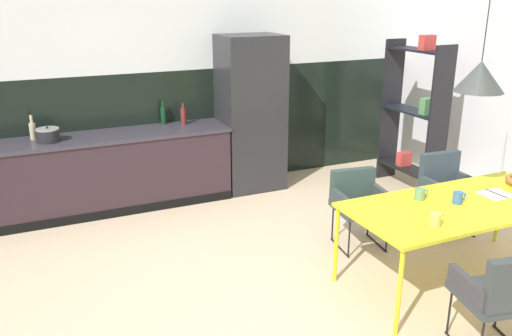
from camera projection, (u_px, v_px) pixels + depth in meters
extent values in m
plane|color=#CBB18E|center=(324.00, 310.00, 4.22)|extent=(8.50, 8.50, 0.00)
cube|color=black|center=(196.00, 128.00, 6.75)|extent=(6.54, 0.12, 1.50)
cube|color=silver|center=(191.00, 5.00, 6.27)|extent=(6.54, 0.12, 1.50)
cube|color=#2D2025|center=(83.00, 177.00, 5.98)|extent=(3.33, 0.60, 0.84)
cube|color=#322E38|center=(79.00, 139.00, 5.84)|extent=(3.36, 0.63, 0.04)
cube|color=black|center=(90.00, 217.00, 5.83)|extent=(3.33, 0.01, 0.10)
cube|color=#232326|center=(251.00, 114.00, 6.61)|extent=(0.75, 0.60, 1.92)
cube|color=gold|center=(463.00, 205.00, 4.43)|extent=(1.99, 0.92, 0.03)
cylinder|color=gold|center=(336.00, 245.00, 4.54)|extent=(0.04, 0.04, 0.70)
cylinder|color=gold|center=(500.00, 209.00, 5.28)|extent=(0.04, 0.04, 0.70)
cylinder|color=gold|center=(399.00, 293.00, 3.82)|extent=(0.04, 0.04, 0.70)
cube|color=#32383A|center=(450.00, 194.00, 5.45)|extent=(0.51, 0.49, 0.06)
cube|color=#2D3A41|center=(439.00, 169.00, 5.56)|extent=(0.46, 0.11, 0.36)
cube|color=#30383A|center=(468.00, 183.00, 5.49)|extent=(0.07, 0.42, 0.14)
cube|color=#303D3E|center=(433.00, 188.00, 5.34)|extent=(0.07, 0.42, 0.14)
cylinder|color=black|center=(476.00, 219.00, 5.42)|extent=(0.02, 0.02, 0.40)
cylinder|color=black|center=(444.00, 225.00, 5.28)|extent=(0.02, 0.02, 0.40)
cylinder|color=black|center=(451.00, 206.00, 5.76)|extent=(0.02, 0.02, 0.40)
cylinder|color=black|center=(420.00, 211.00, 5.62)|extent=(0.02, 0.02, 0.40)
cylinder|color=black|center=(461.00, 229.00, 5.65)|extent=(0.04, 0.41, 0.02)
cylinder|color=black|center=(430.00, 235.00, 5.51)|extent=(0.04, 0.41, 0.02)
cube|color=#32383A|center=(494.00, 296.00, 3.66)|extent=(0.57, 0.55, 0.06)
cube|color=#353338|center=(468.00, 287.00, 3.58)|extent=(0.14, 0.42, 0.14)
cylinder|color=black|center=(449.00, 312.00, 3.86)|extent=(0.02, 0.02, 0.38)
cylinder|color=black|center=(498.00, 305.00, 3.94)|extent=(0.02, 0.02, 0.38)
cube|color=#32383A|center=(361.00, 208.00, 5.16)|extent=(0.54, 0.52, 0.06)
cube|color=#2C3E37|center=(353.00, 183.00, 5.28)|extent=(0.46, 0.14, 0.30)
cube|color=#343937|center=(382.00, 196.00, 5.18)|extent=(0.11, 0.42, 0.14)
cube|color=#2D3739|center=(340.00, 200.00, 5.07)|extent=(0.11, 0.42, 0.14)
cylinder|color=black|center=(387.00, 234.00, 5.11)|extent=(0.02, 0.02, 0.38)
cylinder|color=black|center=(349.00, 239.00, 5.00)|extent=(0.02, 0.02, 0.38)
cylinder|color=black|center=(369.00, 219.00, 5.45)|extent=(0.02, 0.02, 0.38)
cylinder|color=black|center=(333.00, 223.00, 5.35)|extent=(0.02, 0.02, 0.38)
cylinder|color=black|center=(376.00, 243.00, 5.34)|extent=(0.07, 0.41, 0.02)
cylinder|color=black|center=(340.00, 248.00, 5.23)|extent=(0.07, 0.41, 0.02)
cube|color=white|center=(491.00, 195.00, 4.58)|extent=(0.12, 0.22, 0.01)
cube|color=white|center=(501.00, 193.00, 4.63)|extent=(0.12, 0.22, 0.01)
cube|color=#262628|center=(496.00, 193.00, 4.60)|extent=(0.01, 0.22, 0.00)
cylinder|color=#5B8456|center=(420.00, 194.00, 4.49)|extent=(0.09, 0.09, 0.10)
torus|color=#5B8456|center=(425.00, 193.00, 4.51)|extent=(0.07, 0.01, 0.07)
cylinder|color=#335B93|center=(458.00, 198.00, 4.40)|extent=(0.08, 0.08, 0.10)
torus|color=#335B93|center=(463.00, 196.00, 4.42)|extent=(0.07, 0.01, 0.07)
cylinder|color=gold|center=(435.00, 220.00, 3.97)|extent=(0.09, 0.09, 0.11)
torus|color=gold|center=(441.00, 218.00, 3.99)|extent=(0.07, 0.01, 0.07)
cylinder|color=black|center=(48.00, 136.00, 5.65)|extent=(0.24, 0.24, 0.13)
cylinder|color=gray|center=(47.00, 129.00, 5.63)|extent=(0.24, 0.24, 0.01)
sphere|color=black|center=(47.00, 127.00, 5.63)|extent=(0.02, 0.02, 0.02)
cylinder|color=maroon|center=(183.00, 116.00, 6.39)|extent=(0.07, 0.07, 0.19)
cylinder|color=maroon|center=(183.00, 106.00, 6.35)|extent=(0.03, 0.03, 0.06)
cylinder|color=tan|center=(33.00, 131.00, 5.73)|extent=(0.07, 0.07, 0.18)
cylinder|color=tan|center=(31.00, 119.00, 5.69)|extent=(0.03, 0.03, 0.09)
cylinder|color=#0F3319|center=(163.00, 115.00, 6.39)|extent=(0.07, 0.07, 0.21)
cylinder|color=#0F3319|center=(163.00, 104.00, 6.35)|extent=(0.03, 0.03, 0.07)
cube|color=black|center=(391.00, 110.00, 6.98)|extent=(0.30, 0.03, 1.84)
cube|color=black|center=(438.00, 125.00, 6.21)|extent=(0.30, 0.03, 1.84)
cube|color=black|center=(408.00, 168.00, 6.81)|extent=(0.30, 0.87, 0.02)
cube|color=#B73833|center=(404.00, 159.00, 6.86)|extent=(0.18, 0.10, 0.17)
cube|color=black|center=(414.00, 111.00, 6.57)|extent=(0.30, 0.87, 0.02)
cube|color=#4C7F4C|center=(428.00, 106.00, 6.33)|extent=(0.18, 0.10, 0.19)
cube|color=black|center=(420.00, 50.00, 6.33)|extent=(0.30, 0.87, 0.02)
cube|color=#B73833|center=(427.00, 42.00, 6.20)|extent=(0.18, 0.10, 0.17)
cone|color=#323632|center=(480.00, 77.00, 4.09)|extent=(0.38, 0.38, 0.24)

